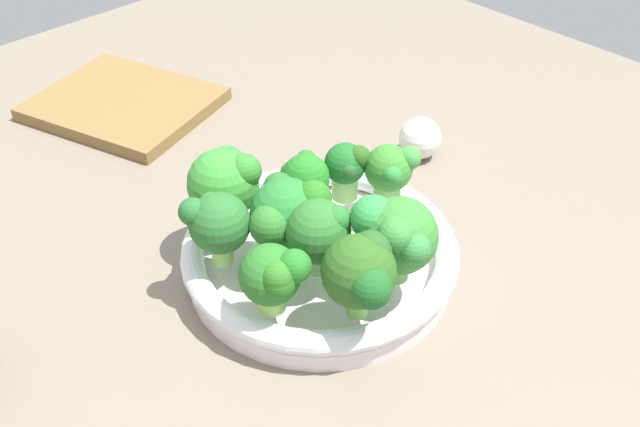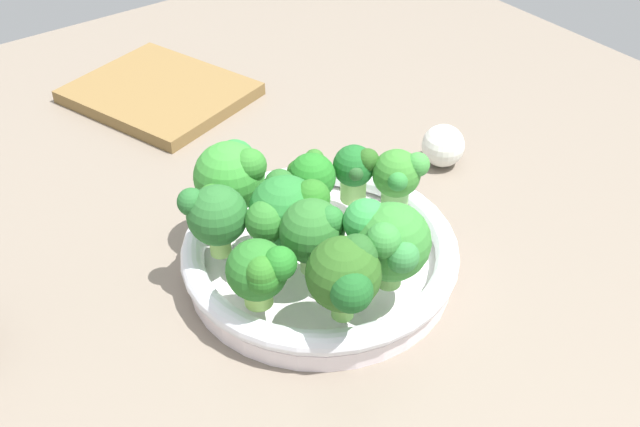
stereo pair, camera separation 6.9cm
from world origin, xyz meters
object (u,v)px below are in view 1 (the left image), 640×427
broccoli_floret_0 (226,181)px  broccoli_floret_9 (304,178)px  broccoli_floret_5 (347,167)px  broccoli_floret_4 (217,222)px  broccoli_floret_8 (362,271)px  broccoli_floret_2 (391,170)px  cutting_board (124,104)px  broccoli_floret_1 (396,235)px  broccoli_floret_6 (274,276)px  garlic_bulb (420,138)px  bowl (320,255)px  broccoli_floret_3 (316,232)px  broccoli_floret_7 (284,214)px

broccoli_floret_0 → broccoli_floret_9: bearing=-123.6°
broccoli_floret_5 → broccoli_floret_9: bearing=70.4°
broccoli_floret_4 → broccoli_floret_8: size_ratio=0.92×
broccoli_floret_2 → cutting_board: bearing=8.2°
broccoli_floret_0 → broccoli_floret_9: 7.33cm
broccoli_floret_1 → broccoli_floret_6: 10.72cm
garlic_bulb → broccoli_floret_9: bearing=96.0°
broccoli_floret_9 → cutting_board: bearing=-1.8°
broccoli_floret_5 → broccoli_floret_0: bearing=61.7°
cutting_board → garlic_bulb: garlic_bulb is taller
bowl → broccoli_floret_4: (4.04, 8.36, 6.26)cm
broccoli_floret_1 → broccoli_floret_4: 15.27cm
broccoli_floret_3 → broccoli_floret_4: bearing=37.4°
broccoli_floret_5 → cutting_board: (36.04, 3.11, -6.80)cm
bowl → broccoli_floret_3: bearing=132.1°
broccoli_floret_8 → cutting_board: 49.20cm
broccoli_floret_2 → broccoli_floret_6: broccoli_floret_6 is taller
broccoli_floret_5 → broccoli_floret_8: 15.96cm
bowl → broccoli_floret_4: broccoli_floret_4 is taller
broccoli_floret_5 → broccoli_floret_4: bearing=85.4°
broccoli_floret_6 → broccoli_floret_8: size_ratio=0.85×
broccoli_floret_4 → broccoli_floret_8: 13.82cm
bowl → broccoli_floret_7: bearing=72.3°
cutting_board → broccoli_floret_8: bearing=171.3°
bowl → broccoli_floret_4: size_ratio=3.70×
broccoli_floret_2 → broccoli_floret_3: broccoli_floret_3 is taller
broccoli_floret_1 → broccoli_floret_2: 11.05cm
broccoli_floret_4 → broccoli_floret_9: broccoli_floret_4 is taller
broccoli_floret_6 → broccoli_floret_0: bearing=-21.9°
broccoli_floret_4 → bowl: bearing=-115.8°
broccoli_floret_2 → broccoli_floret_9: 8.33cm
broccoli_floret_1 → broccoli_floret_2: (7.57, -7.98, -1.09)cm
broccoli_floret_3 → broccoli_floret_4: 8.63cm
broccoli_floret_3 → garlic_bulb: (9.22, -25.03, -5.88)cm
broccoli_floret_6 → cutting_board: broccoli_floret_6 is taller
garlic_bulb → broccoli_floret_6: bearing=108.7°
broccoli_floret_6 → garlic_bulb: (10.43, -30.86, -5.37)cm
broccoli_floret_9 → cutting_board: (34.55, -1.09, -6.87)cm
broccoli_floret_0 → broccoli_floret_7: (-7.33, -0.65, -0.06)cm
broccoli_floret_7 → bowl: bearing=-107.7°
broccoli_floret_4 → broccoli_floret_9: size_ratio=1.16×
broccoli_floret_5 → broccoli_floret_6: broccoli_floret_6 is taller
broccoli_floret_3 → broccoli_floret_6: broccoli_floret_3 is taller
broccoli_floret_7 → cutting_board: 39.09cm
broccoli_floret_9 → garlic_bulb: broccoli_floret_9 is taller
broccoli_floret_6 → broccoli_floret_2: bearing=-78.8°
broccoli_floret_7 → broccoli_floret_9: broccoli_floret_7 is taller
broccoli_floret_1 → bowl: bearing=6.5°
broccoli_floret_2 → cutting_board: (39.39, 5.68, -6.94)cm
broccoli_floret_1 → cutting_board: (46.96, -2.29, -8.03)cm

